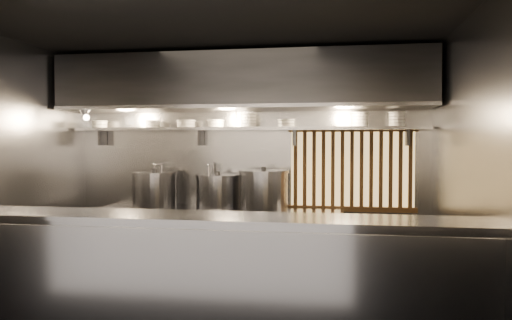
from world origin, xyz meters
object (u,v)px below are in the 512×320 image
(stock_pot_mid, at_px, (218,191))
(stock_pot_right, at_px, (264,190))
(stock_pot_left, at_px, (154,190))
(pendant_bulb, at_px, (236,122))
(heat_lamp, at_px, (85,113))

(stock_pot_mid, relative_size, stock_pot_right, 0.98)
(stock_pot_left, distance_m, stock_pot_right, 1.38)
(pendant_bulb, height_order, stock_pot_right, pendant_bulb)
(stock_pot_left, bearing_deg, pendant_bulb, 5.18)
(pendant_bulb, xyz_separation_m, stock_pot_right, (0.36, -0.12, -0.82))
(heat_lamp, distance_m, stock_pot_right, 2.36)
(stock_pot_right, bearing_deg, heat_lamp, -173.83)
(pendant_bulb, bearing_deg, stock_pot_left, -174.82)
(stock_pot_right, bearing_deg, pendant_bulb, 161.95)
(stock_pot_mid, bearing_deg, heat_lamp, -168.48)
(stock_pot_left, bearing_deg, heat_lamp, -161.70)
(heat_lamp, distance_m, stock_pot_mid, 1.87)
(stock_pot_mid, bearing_deg, pendant_bulb, 7.39)
(pendant_bulb, distance_m, stock_pot_right, 0.90)
(pendant_bulb, height_order, stock_pot_mid, pendant_bulb)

